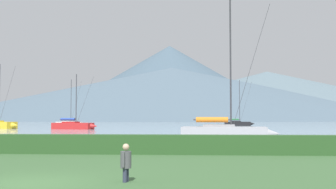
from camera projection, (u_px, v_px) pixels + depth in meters
ground_plane at (27, 184)px, 13.66m from camera, size 1000.00×1000.00×0.00m
harbor_water at (181, 122)px, 150.18m from camera, size 320.00×246.00×0.00m
hedge_line at (103, 144)px, 24.65m from camera, size 80.00×1.20×1.09m
sailboat_slip_0 at (238, 123)px, 97.79m from camera, size 6.89×2.56×10.47m
sailboat_slip_1 at (73, 125)px, 71.57m from camera, size 8.07×3.84×9.23m
sailboat_slip_4 at (225, 132)px, 38.70m from camera, size 8.87×3.14×12.98m
sailboat_slip_5 at (69, 123)px, 95.63m from camera, size 6.82×3.78×10.42m
person_seated_viewer at (126, 161)px, 14.02m from camera, size 0.36×0.56×1.25m
distant_hill_west_ridge at (172, 93)px, 337.82m from camera, size 356.09×356.09×40.70m
distant_hill_central_peak at (267, 95)px, 357.96m from camera, size 306.54×306.54×39.76m
distant_hill_east_ridge at (170, 82)px, 420.80m from camera, size 242.57×242.57×71.84m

